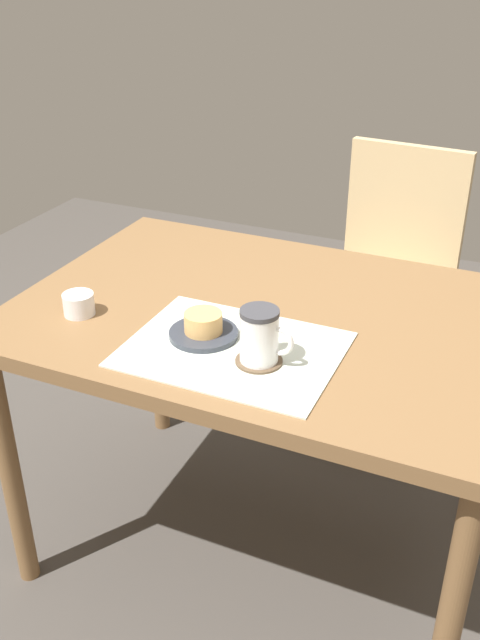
{
  "coord_description": "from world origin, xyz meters",
  "views": [
    {
      "loc": [
        0.52,
        -1.33,
        1.48
      ],
      "look_at": [
        -0.0,
        -0.15,
        0.77
      ],
      "focal_mm": 40.0,
      "sensor_mm": 36.0,
      "label": 1
    }
  ],
  "objects_px": {
    "wooden_chair": "(387,279)",
    "coffee_mug": "(260,336)",
    "pastry": "(203,322)",
    "sugar_bowl": "(79,304)",
    "pastry_plate": "(204,334)",
    "dining_table": "(268,340)"
  },
  "relations": [
    {
      "from": "pastry",
      "to": "coffee_mug",
      "type": "bearing_deg",
      "value": -17.61
    },
    {
      "from": "pastry_plate",
      "to": "sugar_bowl",
      "type": "xyz_separation_m",
      "value": [
        -0.3,
        -0.02,
        0.02
      ]
    },
    {
      "from": "dining_table",
      "to": "pastry_plate",
      "type": "height_order",
      "value": "pastry_plate"
    },
    {
      "from": "pastry",
      "to": "coffee_mug",
      "type": "height_order",
      "value": "coffee_mug"
    },
    {
      "from": "wooden_chair",
      "to": "pastry",
      "type": "height_order",
      "value": "wooden_chair"
    },
    {
      "from": "pastry_plate",
      "to": "coffee_mug",
      "type": "xyz_separation_m",
      "value": [
        0.15,
        -0.05,
        0.05
      ]
    },
    {
      "from": "wooden_chair",
      "to": "coffee_mug",
      "type": "height_order",
      "value": "wooden_chair"
    },
    {
      "from": "pastry_plate",
      "to": "sugar_bowl",
      "type": "distance_m",
      "value": 0.3
    },
    {
      "from": "dining_table",
      "to": "sugar_bowl",
      "type": "height_order",
      "value": "sugar_bowl"
    },
    {
      "from": "dining_table",
      "to": "pastry",
      "type": "relative_size",
      "value": 14.16
    },
    {
      "from": "coffee_mug",
      "to": "sugar_bowl",
      "type": "relative_size",
      "value": 1.59
    },
    {
      "from": "sugar_bowl",
      "to": "dining_table",
      "type": "bearing_deg",
      "value": 26.53
    },
    {
      "from": "dining_table",
      "to": "wooden_chair",
      "type": "xyz_separation_m",
      "value": [
        0.11,
        0.78,
        -0.16
      ]
    },
    {
      "from": "wooden_chair",
      "to": "coffee_mug",
      "type": "distance_m",
      "value": 1.04
    },
    {
      "from": "pastry",
      "to": "wooden_chair",
      "type": "bearing_deg",
      "value": 78.87
    },
    {
      "from": "dining_table",
      "to": "coffee_mug",
      "type": "height_order",
      "value": "coffee_mug"
    },
    {
      "from": "pastry",
      "to": "pastry_plate",
      "type": "bearing_deg",
      "value": 0.0
    },
    {
      "from": "dining_table",
      "to": "pastry_plate",
      "type": "relative_size",
      "value": 7.79
    },
    {
      "from": "coffee_mug",
      "to": "pastry_plate",
      "type": "bearing_deg",
      "value": 162.39
    },
    {
      "from": "pastry",
      "to": "sugar_bowl",
      "type": "distance_m",
      "value": 0.3
    },
    {
      "from": "pastry_plate",
      "to": "sugar_bowl",
      "type": "height_order",
      "value": "sugar_bowl"
    },
    {
      "from": "dining_table",
      "to": "pastry",
      "type": "distance_m",
      "value": 0.22
    }
  ]
}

